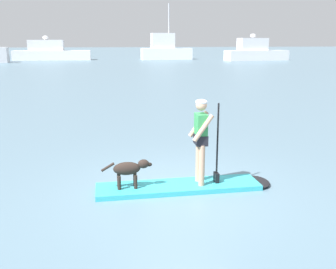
{
  "coord_description": "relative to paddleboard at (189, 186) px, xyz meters",
  "views": [
    {
      "loc": [
        -1.73,
        -7.04,
        2.91
      ],
      "look_at": [
        0.0,
        1.0,
        0.9
      ],
      "focal_mm": 40.77,
      "sensor_mm": 36.0,
      "label": 1
    }
  ],
  "objects": [
    {
      "name": "moored_boat_center",
      "position": [
        -7.2,
        58.03,
        1.15
      ],
      "size": [
        12.11,
        3.37,
        3.82
      ],
      "color": "white",
      "rests_on": "ground_plane"
    },
    {
      "name": "ground_plane",
      "position": [
        -0.23,
        0.01,
        -0.05
      ],
      "size": [
        400.0,
        400.0,
        0.0
      ],
      "primitive_type": "plane",
      "color": "slate"
    },
    {
      "name": "paddleboard",
      "position": [
        0.0,
        0.0,
        0.0
      ],
      "size": [
        3.61,
        0.89,
        0.1
      ],
      "color": "#33B2BF",
      "rests_on": "ground_plane"
    },
    {
      "name": "person_paddler",
      "position": [
        0.23,
        -0.01,
        1.05
      ],
      "size": [
        0.61,
        0.49,
        1.72
      ],
      "color": "tan",
      "rests_on": "paddleboard"
    },
    {
      "name": "moored_boat_port",
      "position": [
        24.44,
        50.07,
        1.25
      ],
      "size": [
        10.38,
        3.43,
        4.09
      ],
      "color": "white",
      "rests_on": "ground_plane"
    },
    {
      "name": "dog",
      "position": [
        -1.21,
        0.05,
        0.43
      ],
      "size": [
        1.0,
        0.24,
        0.56
      ],
      "color": "#2D231E",
      "rests_on": "paddleboard"
    },
    {
      "name": "moored_boat_far_starboard",
      "position": [
        11.21,
        56.22,
        1.54
      ],
      "size": [
        8.29,
        2.74,
        8.92
      ],
      "color": "white",
      "rests_on": "ground_plane"
    }
  ]
}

